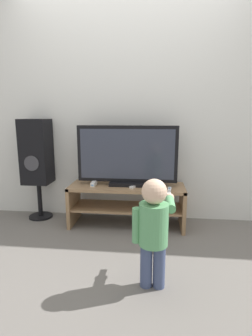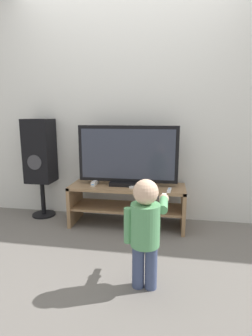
% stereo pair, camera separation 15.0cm
% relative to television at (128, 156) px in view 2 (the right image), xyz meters
% --- Properties ---
extents(ground_plane, '(16.00, 16.00, 0.00)m').
position_rel_television_xyz_m(ground_plane, '(0.00, -0.23, -0.75)').
color(ground_plane, slate).
extents(wall_back, '(10.00, 0.06, 2.60)m').
position_rel_television_xyz_m(wall_back, '(0.00, 0.27, 0.55)').
color(wall_back, silver).
rests_on(wall_back, ground_plane).
extents(tv_stand, '(1.21, 0.42, 0.44)m').
position_rel_television_xyz_m(tv_stand, '(0.00, -0.02, -0.45)').
color(tv_stand, '#93704C').
rests_on(tv_stand, ground_plane).
extents(television, '(1.05, 0.20, 0.63)m').
position_rel_television_xyz_m(television, '(0.00, 0.00, 0.00)').
color(television, black).
rests_on(television, tv_stand).
extents(game_console, '(0.04, 0.17, 0.04)m').
position_rel_television_xyz_m(game_console, '(-0.35, -0.04, -0.29)').
color(game_console, white).
rests_on(game_console, tv_stand).
extents(remote_primary, '(0.05, 0.13, 0.03)m').
position_rel_television_xyz_m(remote_primary, '(0.44, -0.16, -0.30)').
color(remote_primary, white).
rests_on(remote_primary, tv_stand).
extents(remote_secondary, '(0.10, 0.13, 0.03)m').
position_rel_television_xyz_m(remote_secondary, '(0.09, -0.08, -0.30)').
color(remote_secondary, white).
rests_on(remote_secondary, tv_stand).
extents(child, '(0.29, 0.44, 0.77)m').
position_rel_television_xyz_m(child, '(0.29, -1.04, -0.30)').
color(child, '#3F4C72').
rests_on(child, ground_plane).
extents(speaker_tower, '(0.30, 0.28, 1.13)m').
position_rel_television_xyz_m(speaker_tower, '(-1.03, 0.09, -0.01)').
color(speaker_tower, black).
rests_on(speaker_tower, ground_plane).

